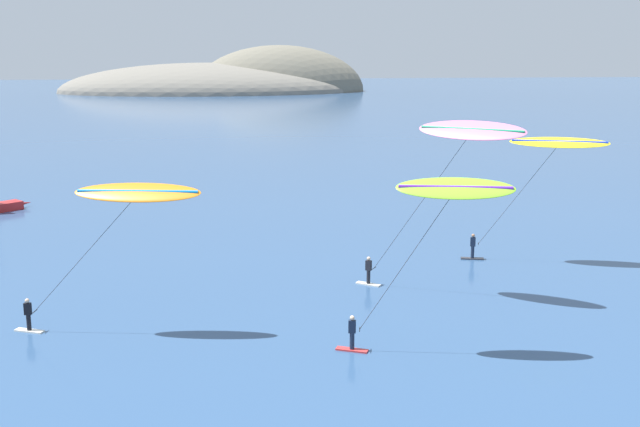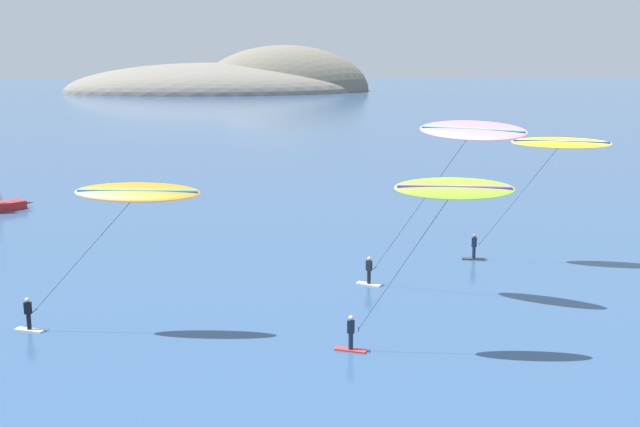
% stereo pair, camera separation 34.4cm
% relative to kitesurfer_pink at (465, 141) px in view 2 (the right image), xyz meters
% --- Properties ---
extents(headland_island, '(85.98, 37.92, 26.04)m').
position_rel_kitesurfer_pink_xyz_m(headland_island, '(-12.71, 188.60, -8.83)').
color(headland_island, slate).
rests_on(headland_island, ground).
extents(kitesurfer_pink, '(8.53, 5.98, 9.95)m').
position_rel_kitesurfer_pink_xyz_m(kitesurfer_pink, '(0.00, 0.00, 0.00)').
color(kitesurfer_pink, silver).
rests_on(kitesurfer_pink, ground).
extents(kitesurfer_lime, '(7.88, 2.45, 8.20)m').
position_rel_kitesurfer_pink_xyz_m(kitesurfer_lime, '(-2.95, -7.89, -1.67)').
color(kitesurfer_lime, red).
rests_on(kitesurfer_lime, ground).
extents(kitesurfer_orange, '(9.56, 2.41, 7.50)m').
position_rel_kitesurfer_pink_xyz_m(kitesurfer_orange, '(-17.25, -3.85, -2.24)').
color(kitesurfer_orange, silver).
rests_on(kitesurfer_orange, ground).
extents(kitesurfer_yellow, '(8.76, 3.49, 8.19)m').
position_rel_kitesurfer_pink_xyz_m(kitesurfer_yellow, '(7.63, 6.51, -1.46)').
color(kitesurfer_yellow, '#2D2D33').
rests_on(kitesurfer_yellow, ground).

